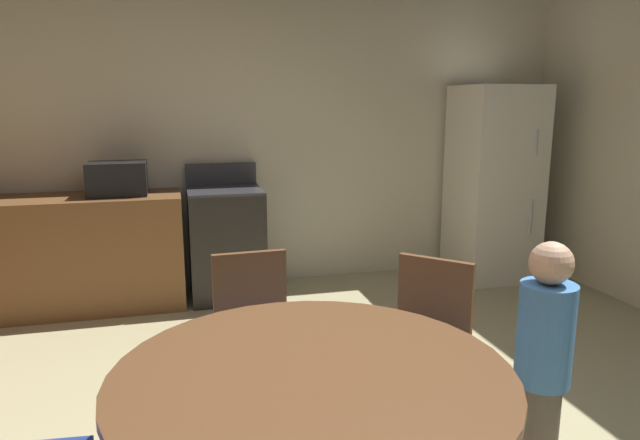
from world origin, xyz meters
name	(u,v)px	position (x,y,z in m)	size (l,w,h in m)	color
wall_back	(253,132)	(0.00, 3.08, 1.35)	(6.00, 0.12, 2.70)	beige
kitchen_counter	(48,255)	(-1.68, 2.68, 0.45)	(2.05, 0.60, 0.90)	brown
oven_range	(226,242)	(-0.30, 2.69, 0.47)	(0.60, 0.60, 1.10)	black
refrigerator	(493,184)	(2.13, 2.63, 0.88)	(0.68, 0.68, 1.76)	silver
microwave	(117,179)	(-1.13, 2.68, 1.03)	(0.44, 0.32, 0.26)	black
dining_table	(312,412)	(-0.29, -0.30, 0.61)	(1.33, 1.33, 0.76)	brown
chair_northeast	(425,337)	(0.44, 0.40, 0.50)	(0.57, 0.57, 0.87)	brown
chair_north	(255,329)	(-0.34, 0.71, 0.50)	(0.42, 0.42, 0.87)	brown
person_child	(543,365)	(0.71, -0.13, 0.58)	(0.25, 0.25, 1.09)	#665B51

